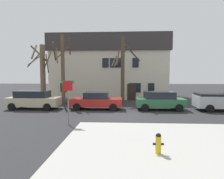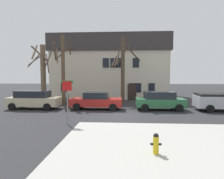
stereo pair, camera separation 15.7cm
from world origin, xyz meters
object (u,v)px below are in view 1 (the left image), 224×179
tree_bare_end (123,69)px  car_beige_wagon (34,100)px  fire_hydrant (158,143)px  building_main (110,67)px  tree_bare_far (63,69)px  car_red_sedan (96,101)px  car_green_wagon (160,100)px  street_sign_pole (68,94)px  tree_bare_near (43,72)px  tree_bare_mid (42,76)px  bicycle_leaning (70,101)px

tree_bare_end → car_beige_wagon: size_ratio=1.53×
car_beige_wagon → tree_bare_end: bearing=23.1°
fire_hydrant → building_main: bearing=98.7°
tree_bare_far → car_red_sedan: bearing=-32.9°
tree_bare_end → car_green_wagon: tree_bare_end is taller
tree_bare_far → car_green_wagon: 10.53m
tree_bare_end → building_main: bearing=103.8°
car_green_wagon → street_sign_pole: (-6.89, -5.51, 1.09)m
tree_bare_end → car_red_sedan: size_ratio=1.54×
tree_bare_near → tree_bare_mid: bearing=-73.1°
tree_bare_far → car_red_sedan: (3.91, -2.53, -3.09)m
car_green_wagon → tree_bare_end: bearing=135.0°
building_main → bicycle_leaning: building_main is taller
car_beige_wagon → bicycle_leaning: size_ratio=2.78×
tree_bare_end → tree_bare_mid: bearing=-172.9°
tree_bare_far → tree_bare_end: size_ratio=1.01×
tree_bare_end → fire_hydrant: (1.33, -13.35, -3.38)m
car_beige_wagon → bicycle_leaning: 4.25m
car_red_sedan → fire_hydrant: size_ratio=5.98×
tree_bare_near → car_red_sedan: tree_bare_near is taller
tree_bare_far → tree_bare_end: 6.42m
tree_bare_near → bicycle_leaning: (3.07, -0.21, -3.24)m
car_red_sedan → fire_hydrant: car_red_sedan is taller
building_main → fire_hydrant: building_main is taller
tree_bare_far → tree_bare_mid: bearing=-175.3°
fire_hydrant → car_green_wagon: bearing=78.2°
tree_bare_end → fire_hydrant: tree_bare_end is taller
street_sign_pole → car_red_sedan: bearing=79.4°
car_beige_wagon → bicycle_leaning: (2.49, 3.41, -0.53)m
bicycle_leaning → car_green_wagon: bearing=-19.2°
tree_bare_near → car_green_wagon: 13.11m
car_green_wagon → bicycle_leaning: bearing=160.8°
building_main → car_beige_wagon: (-6.48, -11.21, -3.51)m
bicycle_leaning → car_beige_wagon: bearing=-126.2°
tree_bare_mid → tree_bare_far: size_ratio=0.86×
street_sign_pole → bicycle_leaning: street_sign_pole is taller
tree_bare_mid → fire_hydrant: (9.93, -12.28, -2.54)m
tree_bare_mid → car_beige_wagon: (0.25, -2.51, -2.17)m
tree_bare_near → car_red_sedan: bearing=-28.0°
car_green_wagon → bicycle_leaning: car_green_wagon is taller
tree_bare_mid → street_sign_pole: size_ratio=2.27×
car_red_sedan → building_main: bearing=87.0°
building_main → car_beige_wagon: building_main is taller
tree_bare_near → bicycle_leaning: size_ratio=3.93×
tree_bare_near → bicycle_leaning: bearing=-3.9°
building_main → tree_bare_end: (1.88, -7.64, -0.49)m
building_main → tree_bare_end: building_main is taller
street_sign_pole → car_green_wagon: bearing=38.6°
street_sign_pole → tree_bare_mid: bearing=123.2°
car_beige_wagon → tree_bare_far: bearing=53.4°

